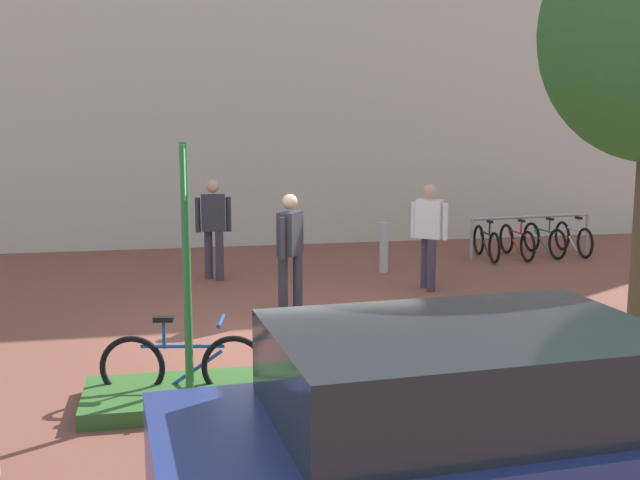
# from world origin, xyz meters

# --- Properties ---
(ground_plane) EXTENTS (60.00, 60.00, 0.00)m
(ground_plane) POSITION_xyz_m (0.00, 0.00, 0.00)
(ground_plane) COLOR brown
(building_facade) EXTENTS (28.00, 1.20, 10.00)m
(building_facade) POSITION_xyz_m (0.00, 7.33, 5.00)
(building_facade) COLOR beige
(building_facade) RESTS_ON ground
(planter_strip) EXTENTS (7.00, 1.10, 0.16)m
(planter_strip) POSITION_xyz_m (0.86, -2.42, 0.08)
(planter_strip) COLOR #336028
(planter_strip) RESTS_ON ground
(parking_sign_post) EXTENTS (0.08, 0.36, 2.59)m
(parking_sign_post) POSITION_xyz_m (-1.60, -2.42, 1.68)
(parking_sign_post) COLOR #2D7238
(parking_sign_post) RESTS_ON ground
(bike_at_sign) EXTENTS (1.66, 0.46, 0.86)m
(bike_at_sign) POSITION_xyz_m (-1.66, -2.30, 0.35)
(bike_at_sign) COLOR black
(bike_at_sign) RESTS_ON ground
(bike_rack_cluster) EXTENTS (2.65, 1.71, 0.83)m
(bike_rack_cluster) POSITION_xyz_m (5.31, 4.40, 0.35)
(bike_rack_cluster) COLOR #99999E
(bike_rack_cluster) RESTS_ON ground
(bollard_steel) EXTENTS (0.16, 0.16, 0.90)m
(bollard_steel) POSITION_xyz_m (2.03, 3.48, 0.45)
(bollard_steel) COLOR #ADADB2
(bollard_steel) RESTS_ON ground
(person_suited_dark) EXTENTS (0.61, 0.31, 1.72)m
(person_suited_dark) POSITION_xyz_m (-1.00, 3.41, 0.98)
(person_suited_dark) COLOR #383342
(person_suited_dark) RESTS_ON ground
(person_suited_navy) EXTENTS (0.42, 0.52, 1.72)m
(person_suited_navy) POSITION_xyz_m (-0.07, 0.91, 0.98)
(person_suited_navy) COLOR #2D2D38
(person_suited_navy) RESTS_ON ground
(person_casual_tan) EXTENTS (0.52, 0.45, 1.72)m
(person_casual_tan) POSITION_xyz_m (2.36, 1.97, 0.98)
(person_casual_tan) COLOR #383342
(person_casual_tan) RESTS_ON ground
(car_navy_sedan) EXTENTS (4.42, 2.28, 1.54)m
(car_navy_sedan) POSITION_xyz_m (0.19, -5.50, 0.76)
(car_navy_sedan) COLOR navy
(car_navy_sedan) RESTS_ON ground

